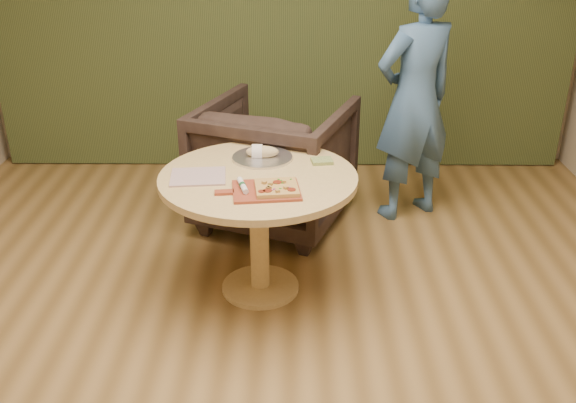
% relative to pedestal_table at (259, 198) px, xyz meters
% --- Properties ---
extents(room_shell, '(5.04, 6.04, 2.84)m').
position_rel_pedestal_table_xyz_m(room_shell, '(0.10, -0.85, 0.79)').
color(room_shell, olive).
rests_on(room_shell, ground).
extents(curtain, '(4.80, 0.14, 2.78)m').
position_rel_pedestal_table_xyz_m(curtain, '(0.10, 2.05, 0.79)').
color(curtain, '#313C1B').
rests_on(curtain, ground).
extents(pedestal_table, '(1.11, 1.11, 0.75)m').
position_rel_pedestal_table_xyz_m(pedestal_table, '(0.00, 0.00, 0.00)').
color(pedestal_table, tan).
rests_on(pedestal_table, ground).
extents(pizza_paddle, '(0.46, 0.32, 0.01)m').
position_rel_pedestal_table_xyz_m(pizza_paddle, '(0.04, -0.23, 0.15)').
color(pizza_paddle, brown).
rests_on(pizza_paddle, pedestal_table).
extents(flatbread_pizza, '(0.24, 0.24, 0.04)m').
position_rel_pedestal_table_xyz_m(flatbread_pizza, '(0.11, -0.23, 0.17)').
color(flatbread_pizza, tan).
rests_on(flatbread_pizza, pizza_paddle).
extents(cutlery_roll, '(0.07, 0.20, 0.03)m').
position_rel_pedestal_table_xyz_m(cutlery_roll, '(-0.07, -0.21, 0.17)').
color(cutlery_roll, silver).
rests_on(cutlery_roll, pizza_paddle).
extents(newspaper, '(0.32, 0.28, 0.01)m').
position_rel_pedestal_table_xyz_m(newspaper, '(-0.33, -0.04, 0.15)').
color(newspaper, beige).
rests_on(newspaper, pedestal_table).
extents(serving_tray, '(0.36, 0.36, 0.02)m').
position_rel_pedestal_table_xyz_m(serving_tray, '(0.01, 0.25, 0.15)').
color(serving_tray, silver).
rests_on(serving_tray, pedestal_table).
extents(bread_roll, '(0.19, 0.09, 0.09)m').
position_rel_pedestal_table_xyz_m(bread_roll, '(0.00, 0.25, 0.18)').
color(bread_roll, tan).
rests_on(bread_roll, serving_tray).
extents(green_packet, '(0.13, 0.12, 0.02)m').
position_rel_pedestal_table_xyz_m(green_packet, '(0.36, 0.19, 0.15)').
color(green_packet, '#5E7132').
rests_on(green_packet, pedestal_table).
extents(armchair, '(1.22, 1.18, 0.99)m').
position_rel_pedestal_table_xyz_m(armchair, '(0.07, 0.92, -0.12)').
color(armchair, black).
rests_on(armchair, ground).
extents(person_standing, '(0.76, 0.67, 1.75)m').
position_rel_pedestal_table_xyz_m(person_standing, '(1.04, 1.05, 0.27)').
color(person_standing, '#3D638C').
rests_on(person_standing, ground).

